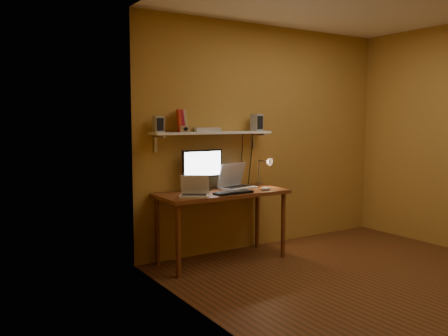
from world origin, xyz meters
TOP-DOWN VIEW (x-y plane):
  - room at (0.00, 0.00)m, footprint 3.44×3.24m
  - desk at (-0.84, 1.28)m, footprint 1.40×0.60m
  - wall_shelf at (-0.84, 1.47)m, footprint 1.40×0.25m
  - monitor at (-0.96, 1.47)m, footprint 0.48×0.21m
  - laptop at (-0.59, 1.41)m, footprint 0.43×0.35m
  - netbook at (-1.23, 1.15)m, footprint 0.34×0.32m
  - keyboard at (-0.82, 1.09)m, footprint 0.42×0.15m
  - mouse at (-0.40, 1.09)m, footprint 0.11×0.08m
  - desk_lamp at (-0.18, 1.41)m, footprint 0.09×0.23m
  - speaker_left at (-1.46, 1.48)m, footprint 0.10×0.10m
  - speaker_right at (-0.25, 1.47)m, footprint 0.12×0.12m
  - books at (-1.20, 1.48)m, footprint 0.16×0.17m
  - shelf_camera at (-1.20, 1.41)m, footprint 0.11×0.06m
  - router at (-0.90, 1.47)m, footprint 0.31×0.25m

SIDE VIEW (x-z plane):
  - desk at x=-0.84m, z-range 0.29..1.04m
  - keyboard at x=-0.82m, z-range 0.75..0.77m
  - mouse at x=-0.40m, z-range 0.75..0.79m
  - netbook at x=-1.23m, z-range 0.70..0.91m
  - laptop at x=-0.59m, z-range 0.68..0.96m
  - desk_lamp at x=-0.18m, z-range 0.77..1.15m
  - monitor at x=-0.96m, z-range 0.78..1.21m
  - room at x=0.00m, z-range -0.02..2.62m
  - wall_shelf at x=-0.84m, z-range 1.26..1.46m
  - router at x=-0.90m, z-range 1.38..1.42m
  - shelf_camera at x=-1.20m, z-range 1.38..1.44m
  - speaker_left at x=-1.46m, z-range 1.38..1.54m
  - speaker_right at x=-0.25m, z-range 1.38..1.57m
  - books at x=-1.20m, z-range 1.37..1.61m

